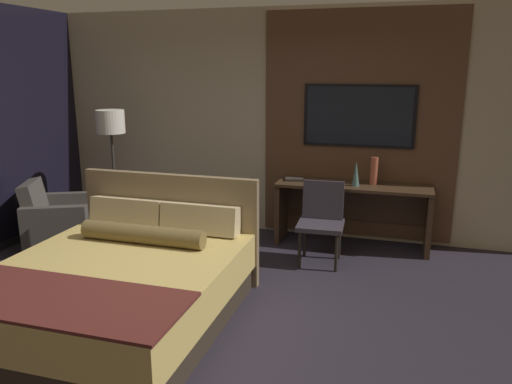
{
  "coord_description": "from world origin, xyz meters",
  "views": [
    {
      "loc": [
        1.48,
        -3.51,
        2.1
      ],
      "look_at": [
        0.12,
        1.06,
        0.9
      ],
      "focal_mm": 35.0,
      "sensor_mm": 36.0,
      "label": 1
    }
  ],
  "objects_px": {
    "bed": "(120,285)",
    "desk": "(353,203)",
    "vase_short": "(356,174)",
    "book": "(294,179)",
    "desk_chair": "(322,215)",
    "floor_lamp": "(111,132)",
    "vase_tall": "(374,171)",
    "tv": "(359,116)",
    "armchair_by_window": "(59,224)"
  },
  "relations": [
    {
      "from": "book",
      "to": "vase_tall",
      "type": "bearing_deg",
      "value": 4.37
    },
    {
      "from": "armchair_by_window",
      "to": "floor_lamp",
      "type": "relative_size",
      "value": 0.61
    },
    {
      "from": "armchair_by_window",
      "to": "vase_tall",
      "type": "height_order",
      "value": "vase_tall"
    },
    {
      "from": "armchair_by_window",
      "to": "bed",
      "type": "bearing_deg",
      "value": -154.16
    },
    {
      "from": "tv",
      "to": "vase_tall",
      "type": "distance_m",
      "value": 0.68
    },
    {
      "from": "desk_chair",
      "to": "armchair_by_window",
      "type": "relative_size",
      "value": 0.91
    },
    {
      "from": "armchair_by_window",
      "to": "tv",
      "type": "bearing_deg",
      "value": -93.53
    },
    {
      "from": "bed",
      "to": "vase_short",
      "type": "distance_m",
      "value": 2.95
    },
    {
      "from": "desk",
      "to": "tv",
      "type": "relative_size",
      "value": 1.38
    },
    {
      "from": "bed",
      "to": "desk_chair",
      "type": "relative_size",
      "value": 2.43
    },
    {
      "from": "bed",
      "to": "book",
      "type": "relative_size",
      "value": 8.65
    },
    {
      "from": "tv",
      "to": "bed",
      "type": "bearing_deg",
      "value": -122.26
    },
    {
      "from": "vase_short",
      "to": "floor_lamp",
      "type": "bearing_deg",
      "value": -171.77
    },
    {
      "from": "tv",
      "to": "vase_short",
      "type": "xyz_separation_m",
      "value": [
        0.03,
        -0.31,
        -0.63
      ]
    },
    {
      "from": "floor_lamp",
      "to": "vase_tall",
      "type": "bearing_deg",
      "value": 10.22
    },
    {
      "from": "armchair_by_window",
      "to": "vase_short",
      "type": "height_order",
      "value": "vase_short"
    },
    {
      "from": "vase_tall",
      "to": "vase_short",
      "type": "xyz_separation_m",
      "value": [
        -0.19,
        -0.14,
        -0.02
      ]
    },
    {
      "from": "vase_short",
      "to": "book",
      "type": "bearing_deg",
      "value": 174.76
    },
    {
      "from": "bed",
      "to": "desk",
      "type": "relative_size",
      "value": 1.2
    },
    {
      "from": "bed",
      "to": "armchair_by_window",
      "type": "xyz_separation_m",
      "value": [
        -1.65,
        1.35,
        -0.04
      ]
    },
    {
      "from": "vase_tall",
      "to": "bed",
      "type": "bearing_deg",
      "value": -127.41
    },
    {
      "from": "vase_tall",
      "to": "book",
      "type": "height_order",
      "value": "vase_tall"
    },
    {
      "from": "floor_lamp",
      "to": "vase_tall",
      "type": "distance_m",
      "value": 3.19
    },
    {
      "from": "bed",
      "to": "vase_tall",
      "type": "height_order",
      "value": "vase_tall"
    },
    {
      "from": "book",
      "to": "desk",
      "type": "bearing_deg",
      "value": 2.62
    },
    {
      "from": "tv",
      "to": "desk",
      "type": "bearing_deg",
      "value": -90.0
    },
    {
      "from": "desk",
      "to": "vase_short",
      "type": "distance_m",
      "value": 0.4
    },
    {
      "from": "desk",
      "to": "vase_short",
      "type": "bearing_deg",
      "value": -74.87
    },
    {
      "from": "bed",
      "to": "vase_short",
      "type": "relative_size",
      "value": 7.59
    },
    {
      "from": "desk",
      "to": "desk_chair",
      "type": "relative_size",
      "value": 2.03
    },
    {
      "from": "bed",
      "to": "floor_lamp",
      "type": "xyz_separation_m",
      "value": [
        -1.21,
        1.92,
        1.01
      ]
    },
    {
      "from": "vase_short",
      "to": "book",
      "type": "xyz_separation_m",
      "value": [
        -0.74,
        0.07,
        -0.13
      ]
    },
    {
      "from": "desk_chair",
      "to": "floor_lamp",
      "type": "height_order",
      "value": "floor_lamp"
    },
    {
      "from": "desk_chair",
      "to": "vase_short",
      "type": "xyz_separation_m",
      "value": [
        0.3,
        0.52,
        0.37
      ]
    },
    {
      "from": "vase_tall",
      "to": "tv",
      "type": "bearing_deg",
      "value": 141.95
    },
    {
      "from": "bed",
      "to": "tv",
      "type": "xyz_separation_m",
      "value": [
        1.67,
        2.65,
        1.22
      ]
    },
    {
      "from": "vase_short",
      "to": "desk_chair",
      "type": "bearing_deg",
      "value": -119.9
    },
    {
      "from": "floor_lamp",
      "to": "bed",
      "type": "bearing_deg",
      "value": -57.63
    },
    {
      "from": "desk_chair",
      "to": "vase_tall",
      "type": "bearing_deg",
      "value": 50.36
    },
    {
      "from": "book",
      "to": "vase_short",
      "type": "bearing_deg",
      "value": -5.24
    },
    {
      "from": "desk",
      "to": "vase_tall",
      "type": "distance_m",
      "value": 0.46
    },
    {
      "from": "desk",
      "to": "vase_short",
      "type": "height_order",
      "value": "vase_short"
    },
    {
      "from": "desk",
      "to": "armchair_by_window",
      "type": "height_order",
      "value": "armchair_by_window"
    },
    {
      "from": "desk_chair",
      "to": "book",
      "type": "xyz_separation_m",
      "value": [
        -0.44,
        0.59,
        0.25
      ]
    },
    {
      "from": "armchair_by_window",
      "to": "book",
      "type": "relative_size",
      "value": 3.93
    },
    {
      "from": "vase_tall",
      "to": "book",
      "type": "bearing_deg",
      "value": -175.63
    },
    {
      "from": "bed",
      "to": "desk",
      "type": "height_order",
      "value": "bed"
    },
    {
      "from": "desk_chair",
      "to": "floor_lamp",
      "type": "distance_m",
      "value": 2.74
    },
    {
      "from": "tv",
      "to": "book",
      "type": "height_order",
      "value": "tv"
    },
    {
      "from": "armchair_by_window",
      "to": "book",
      "type": "distance_m",
      "value": 2.86
    }
  ]
}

